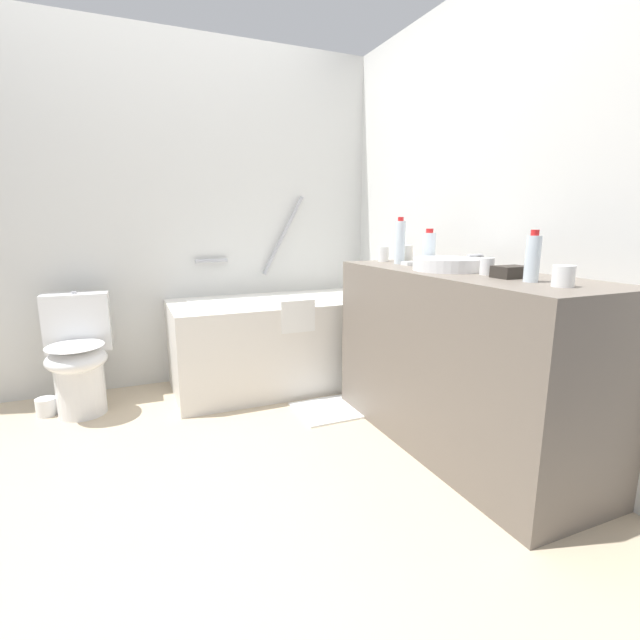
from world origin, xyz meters
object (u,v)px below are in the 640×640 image
object	(u,v)px
sink_basin	(448,264)
drinking_glass_0	(487,266)
soap_dish	(411,263)
amenity_basket	(511,272)
toilet_paper_roll	(46,407)
water_bottle_0	(400,242)
drinking_glass_1	(383,254)
water_bottle_2	(533,258)
drinking_glass_3	(563,276)
toilet	(78,358)
sink_faucet	(480,263)
bath_mat	(341,408)
drinking_glass_2	(406,254)
bathtub	(283,339)
water_bottle_1	(429,249)

from	to	relation	value
sink_basin	drinking_glass_0	bearing A→B (deg)	-80.35
soap_dish	sink_basin	bearing A→B (deg)	-90.09
amenity_basket	soap_dish	size ratio (longest dim) A/B	1.56
soap_dish	toilet_paper_roll	xyz separation A→B (m)	(-1.94, 0.85, -0.84)
water_bottle_0	drinking_glass_1	xyz separation A→B (m)	(0.00, 0.18, -0.08)
water_bottle_2	drinking_glass_3	xyz separation A→B (m)	(-0.01, -0.15, -0.05)
toilet	sink_basin	world-z (taller)	sink_basin
drinking_glass_3	amenity_basket	xyz separation A→B (m)	(0.04, 0.28, -0.01)
water_bottle_2	toilet_paper_roll	xyz separation A→B (m)	(-1.95, 1.64, -0.93)
water_bottle_2	drinking_glass_0	size ratio (longest dim) A/B	2.66
drinking_glass_0	drinking_glass_1	distance (m)	0.81
toilet	sink_faucet	world-z (taller)	sink_faucet
sink_basin	bath_mat	xyz separation A→B (m)	(-0.30, 0.56, -0.91)
drinking_glass_2	amenity_basket	world-z (taller)	drinking_glass_2
bathtub	bath_mat	bearing A→B (deg)	-73.22
water_bottle_1	bath_mat	size ratio (longest dim) A/B	0.36
drinking_glass_1	bathtub	bearing A→B (deg)	129.81
sink_faucet	toilet_paper_roll	world-z (taller)	sink_faucet
amenity_basket	toilet_paper_roll	distance (m)	2.64
sink_basin	water_bottle_2	size ratio (longest dim) A/B	1.66
water_bottle_0	drinking_glass_0	size ratio (longest dim) A/B	3.42
water_bottle_1	drinking_glass_1	distance (m)	0.37
drinking_glass_2	drinking_glass_3	world-z (taller)	drinking_glass_2
sink_faucet	drinking_glass_3	bearing A→B (deg)	-106.56
drinking_glass_0	drinking_glass_1	size ratio (longest dim) A/B	0.85
sink_basin	drinking_glass_1	world-z (taller)	drinking_glass_1
water_bottle_1	drinking_glass_1	xyz separation A→B (m)	(-0.06, 0.37, -0.05)
drinking_glass_1	drinking_glass_2	size ratio (longest dim) A/B	0.87
sink_basin	water_bottle_0	distance (m)	0.41
drinking_glass_1	drinking_glass_3	bearing A→B (deg)	-88.86
water_bottle_1	drinking_glass_2	xyz separation A→B (m)	(0.01, 0.23, -0.04)
sink_faucet	water_bottle_2	size ratio (longest dim) A/B	0.75
water_bottle_1	water_bottle_2	size ratio (longest dim) A/B	0.98
sink_basin	water_bottle_0	bearing A→B (deg)	92.55
toilet	soap_dish	bearing A→B (deg)	66.31
bathtub	bath_mat	xyz separation A→B (m)	(0.17, -0.58, -0.32)
sink_faucet	water_bottle_1	world-z (taller)	water_bottle_1
drinking_glass_2	water_bottle_2	bearing A→B (deg)	-92.38
sink_basin	water_bottle_1	bearing A→B (deg)	78.64
water_bottle_2	toilet_paper_roll	bearing A→B (deg)	139.98
water_bottle_1	drinking_glass_3	size ratio (longest dim) A/B	2.55
water_bottle_0	drinking_glass_2	bearing A→B (deg)	31.85
amenity_basket	toilet_paper_roll	bearing A→B (deg)	142.78
bath_mat	toilet_paper_roll	size ratio (longest dim) A/B	4.98
bathtub	toilet_paper_roll	distance (m)	1.49
bathtub	sink_basin	bearing A→B (deg)	-67.38
water_bottle_0	soap_dish	distance (m)	0.14
toilet	water_bottle_1	distance (m)	2.11
drinking_glass_3	bath_mat	xyz separation A→B (m)	(-0.31, 1.19, -0.92)
drinking_glass_2	drinking_glass_3	xyz separation A→B (m)	(-0.04, -1.08, -0.01)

